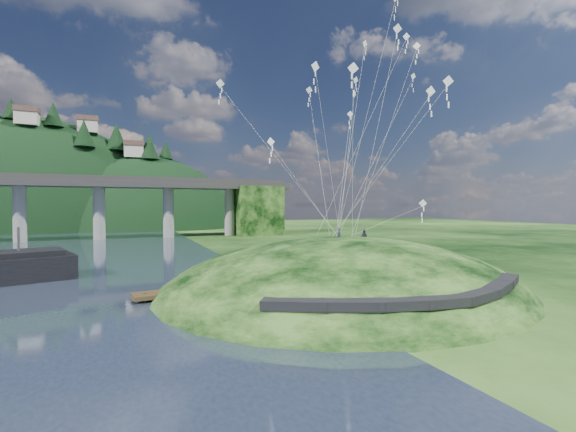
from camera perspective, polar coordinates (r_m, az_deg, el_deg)
name	(u,v)px	position (r m, az deg, el deg)	size (l,w,h in m)	color
ground	(272,303)	(32.53, -2.39, -12.79)	(320.00, 320.00, 0.00)	black
grass_hill	(343,305)	(38.07, 8.14, -12.99)	(36.00, 32.00, 13.00)	black
footpath	(428,295)	(27.77, 20.08, -10.99)	(22.29, 5.84, 0.83)	black
bridge	(49,198)	(100.72, -31.88, 2.32)	(160.00, 11.00, 15.00)	#2D2B2B
far_ridge	(18,252)	(155.85, -35.10, -4.36)	(153.00, 70.00, 94.50)	black
wooden_dock	(213,288)	(36.77, -11.03, -10.42)	(14.16, 4.09, 1.00)	#352715
kite_flyers	(352,228)	(38.87, 9.49, -1.81)	(3.70, 0.94, 1.98)	#252931
kite_swarm	(361,84)	(39.43, 10.78, 18.63)	(20.29, 17.47, 19.65)	white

